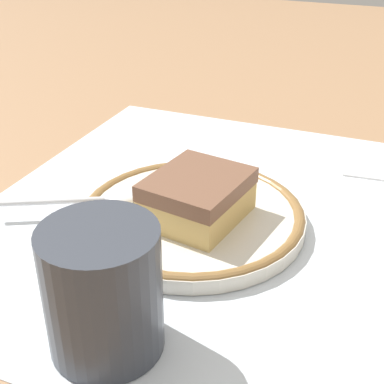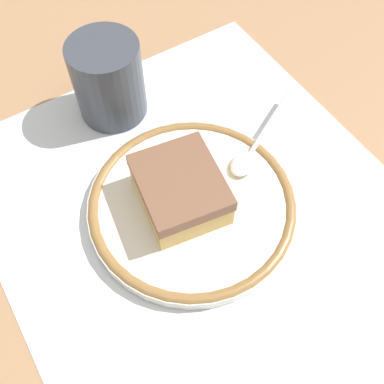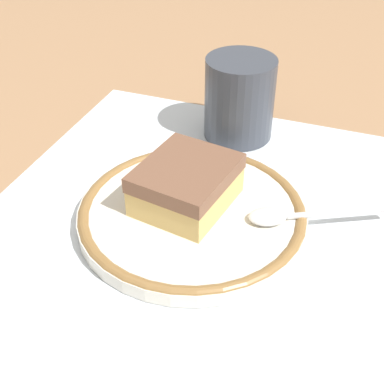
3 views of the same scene
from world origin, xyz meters
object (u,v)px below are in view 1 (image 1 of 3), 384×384
object	(u,v)px
cake_slice	(197,197)
sugar_packet	(367,170)
plate	(192,215)
spoon	(100,198)
cup	(104,298)

from	to	relation	value
cake_slice	sugar_packet	bearing A→B (deg)	-36.44
plate	spoon	xyz separation A→B (m)	(-0.02, 0.09, 0.01)
cake_slice	cup	world-z (taller)	cup
plate	cake_slice	xyz separation A→B (m)	(-0.01, -0.01, 0.03)
cake_slice	cup	bearing A→B (deg)	178.66
plate	cake_slice	size ratio (longest dim) A/B	2.10
sugar_packet	cake_slice	bearing A→B (deg)	143.56
cup	spoon	bearing A→B (deg)	32.01
cup	sugar_packet	bearing A→B (deg)	-21.98
cup	cake_slice	bearing A→B (deg)	-1.34
spoon	cup	distance (m)	0.17
plate	sugar_packet	xyz separation A→B (m)	(0.17, -0.14, -0.01)
cake_slice	spoon	bearing A→B (deg)	96.16
cup	plate	bearing A→B (deg)	1.67
plate	cake_slice	distance (m)	0.03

